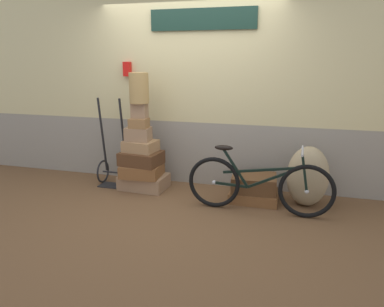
{
  "coord_description": "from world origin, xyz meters",
  "views": [
    {
      "loc": [
        1.41,
        -4.12,
        1.77
      ],
      "look_at": [
        0.18,
        0.23,
        0.59
      ],
      "focal_mm": 33.94,
      "sensor_mm": 36.0,
      "label": 1
    }
  ],
  "objects": [
    {
      "name": "bicycle",
      "position": [
        1.07,
        -0.05,
        0.34
      ],
      "size": [
        1.71,
        0.46,
        0.8
      ],
      "color": "black",
      "rests_on": "ground"
    },
    {
      "name": "suitcase_6",
      "position": [
        -0.58,
        0.35,
        1.1
      ],
      "size": [
        0.21,
        0.16,
        0.2
      ],
      "primitive_type": "cube",
      "rotation": [
        0.0,
        0.0,
        0.04
      ],
      "color": "#937051",
      "rests_on": "suitcase_5"
    },
    {
      "name": "suitcase_1",
      "position": [
        -0.56,
        0.31,
        0.28
      ],
      "size": [
        0.55,
        0.48,
        0.16
      ],
      "primitive_type": "cube",
      "rotation": [
        0.0,
        0.0,
        0.05
      ],
      "color": "brown",
      "rests_on": "suitcase_0"
    },
    {
      "name": "station_building",
      "position": [
        0.01,
        0.85,
        1.41
      ],
      "size": [
        7.32,
        0.74,
        2.82
      ],
      "color": "gray",
      "rests_on": "ground"
    },
    {
      "name": "suitcase_7",
      "position": [
        0.99,
        0.3,
        0.06
      ],
      "size": [
        0.61,
        0.47,
        0.13
      ],
      "primitive_type": "cube",
      "rotation": [
        0.0,
        0.0,
        -0.01
      ],
      "color": "brown",
      "rests_on": "ground"
    },
    {
      "name": "suitcase_0",
      "position": [
        -0.55,
        0.35,
        0.1
      ],
      "size": [
        0.66,
        0.47,
        0.19
      ],
      "primitive_type": "cube",
      "rotation": [
        0.0,
        0.0,
        -0.05
      ],
      "color": "#937051",
      "rests_on": "ground"
    },
    {
      "name": "suitcase_3",
      "position": [
        -0.58,
        0.34,
        0.61
      ],
      "size": [
        0.46,
        0.39,
        0.15
      ],
      "primitive_type": "cube",
      "rotation": [
        0.0,
        0.0,
        -0.11
      ],
      "color": "#9E754C",
      "rests_on": "suitcase_2"
    },
    {
      "name": "wicker_basket",
      "position": [
        -0.57,
        0.33,
        1.4
      ],
      "size": [
        0.26,
        0.26,
        0.4
      ],
      "primitive_type": "cylinder",
      "color": "#A8844C",
      "rests_on": "suitcase_6"
    },
    {
      "name": "suitcase_2",
      "position": [
        -0.56,
        0.31,
        0.45
      ],
      "size": [
        0.57,
        0.47,
        0.18
      ],
      "primitive_type": "cube",
      "rotation": [
        0.0,
        0.0,
        -0.09
      ],
      "color": "#4C2D19",
      "rests_on": "suitcase_1"
    },
    {
      "name": "suitcase_8",
      "position": [
        0.98,
        0.32,
        0.23
      ],
      "size": [
        0.58,
        0.48,
        0.2
      ],
      "primitive_type": "cube",
      "rotation": [
        0.0,
        0.0,
        0.07
      ],
      "color": "brown",
      "rests_on": "suitcase_7"
    },
    {
      "name": "luggage_trolley",
      "position": [
        -1.04,
        0.4,
        0.27
      ],
      "size": [
        0.41,
        0.39,
        1.25
      ],
      "color": "black",
      "rests_on": "ground"
    },
    {
      "name": "ground",
      "position": [
        0.0,
        0.0,
        -0.03
      ],
      "size": [
        9.32,
        5.2,
        0.06
      ],
      "primitive_type": "cube",
      "color": "brown"
    },
    {
      "name": "burlap_sack",
      "position": [
        1.63,
        0.33,
        0.38
      ],
      "size": [
        0.5,
        0.43,
        0.75
      ],
      "primitive_type": "ellipsoid",
      "color": "#9E8966",
      "rests_on": "ground"
    },
    {
      "name": "suitcase_4",
      "position": [
        -0.6,
        0.33,
        0.78
      ],
      "size": [
        0.35,
        0.28,
        0.18
      ],
      "primitive_type": "cube",
      "rotation": [
        0.0,
        0.0,
        0.09
      ],
      "color": "#937051",
      "rests_on": "suitcase_3"
    },
    {
      "name": "suitcase_5",
      "position": [
        -0.58,
        0.31,
        0.93
      ],
      "size": [
        0.25,
        0.21,
        0.13
      ],
      "primitive_type": "cube",
      "rotation": [
        0.0,
        0.0,
        0.05
      ],
      "color": "olive",
      "rests_on": "suitcase_4"
    }
  ]
}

